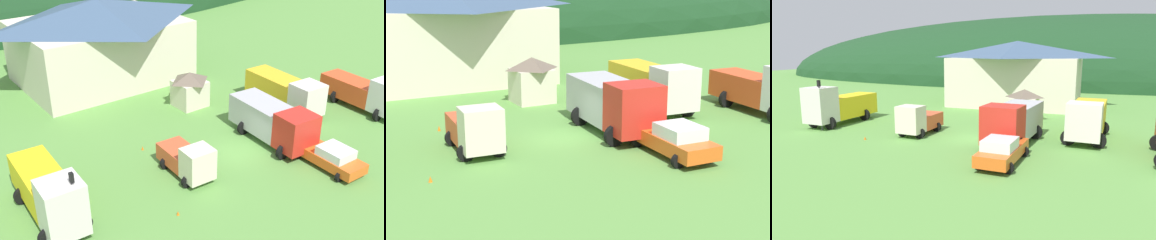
# 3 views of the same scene
# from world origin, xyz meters

# --- Properties ---
(ground_plane) EXTENTS (200.00, 200.00, 0.00)m
(ground_plane) POSITION_xyz_m (0.00, 0.00, 0.00)
(ground_plane) COLOR #5B9342
(depot_building) EXTENTS (16.35, 12.46, 7.99)m
(depot_building) POSITION_xyz_m (-0.94, 19.44, 4.12)
(depot_building) COLOR beige
(depot_building) RESTS_ON ground
(play_shed_cream) EXTENTS (2.77, 2.63, 3.09)m
(play_shed_cream) POSITION_xyz_m (2.19, 8.86, 1.59)
(play_shed_cream) COLOR beige
(play_shed_cream) RESTS_ON ground
(light_truck_cream) EXTENTS (2.56, 4.60, 2.52)m
(light_truck_cream) POSITION_xyz_m (-4.66, -0.14, 1.22)
(light_truck_cream) COLOR beige
(light_truck_cream) RESTS_ON ground
(crane_truck_red) EXTENTS (3.71, 7.52, 3.16)m
(crane_truck_red) POSITION_xyz_m (3.24, -0.19, 1.72)
(crane_truck_red) COLOR red
(crane_truck_red) RESTS_ON ground
(heavy_rig_striped) EXTENTS (3.42, 7.63, 3.16)m
(heavy_rig_striped) POSITION_xyz_m (8.23, 3.22, 1.70)
(heavy_rig_striped) COLOR silver
(heavy_rig_striped) RESTS_ON ground
(heavy_rig_white) EXTENTS (3.34, 7.57, 3.28)m
(heavy_rig_white) POSITION_xyz_m (13.80, -0.96, 1.62)
(heavy_rig_white) COLOR white
(heavy_rig_white) RESTS_ON ground
(service_pickup_orange) EXTENTS (2.54, 5.32, 1.66)m
(service_pickup_orange) POSITION_xyz_m (3.71, -5.03, 0.83)
(service_pickup_orange) COLOR #E15B1D
(service_pickup_orange) RESTS_ON ground
(traffic_cone_near_pickup) EXTENTS (0.36, 0.36, 0.60)m
(traffic_cone_near_pickup) POSITION_xyz_m (-5.32, 4.63, 0.00)
(traffic_cone_near_pickup) COLOR orange
(traffic_cone_near_pickup) RESTS_ON ground
(traffic_cone_mid_row) EXTENTS (0.36, 0.36, 0.53)m
(traffic_cone_mid_row) POSITION_xyz_m (-7.68, -3.15, 0.00)
(traffic_cone_mid_row) COLOR orange
(traffic_cone_mid_row) RESTS_ON ground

